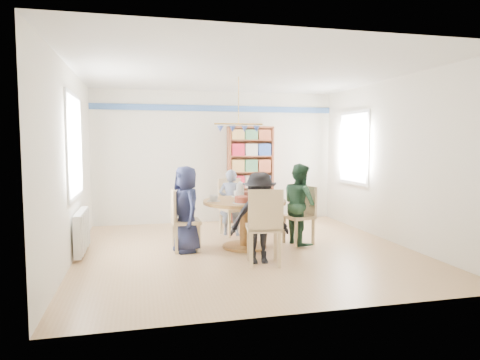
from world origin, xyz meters
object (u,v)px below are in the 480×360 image
object	(u,v)px
chair_far	(232,204)
person_far	(231,202)
chair_right	(303,212)
radiator	(82,231)
chair_near	(265,223)
chair_left	(181,217)
person_left	(186,209)
bookshelf	(250,175)
person_near	(259,218)
person_right	(300,204)
dining_table	(245,212)

from	to	relation	value
chair_far	person_far	distance (m)	0.09
person_far	chair_right	bearing A→B (deg)	159.40
radiator	person_far	size ratio (longest dim) A/B	0.85
chair_near	chair_left	bearing A→B (deg)	134.06
radiator	chair_far	bearing A→B (deg)	19.75
person_left	bookshelf	bearing A→B (deg)	128.15
person_near	bookshelf	size ratio (longest dim) A/B	0.63
chair_left	person_right	bearing A→B (deg)	0.57
chair_far	person_far	bearing A→B (deg)	-118.79
chair_far	bookshelf	bearing A→B (deg)	61.11
chair_left	chair_far	xyz separation A→B (m)	(1.02, 0.99, 0.03)
person_right	person_far	distance (m)	1.32
dining_table	bookshelf	size ratio (longest dim) A/B	0.66
chair_far	bookshelf	size ratio (longest dim) A/B	0.50
chair_left	chair_far	size ratio (longest dim) A/B	0.95
bookshelf	dining_table	bearing A→B (deg)	-106.94
person_near	bookshelf	bearing A→B (deg)	83.12
radiator	chair_right	distance (m)	3.43
person_left	person_right	bearing A→B (deg)	75.81
person_left	person_right	size ratio (longest dim) A/B	0.99
person_left	person_far	bearing A→B (deg)	120.99
chair_near	person_far	world-z (taller)	person_far
chair_right	bookshelf	xyz separation A→B (m)	(-0.33, 2.11, 0.46)
person_near	chair_right	bearing A→B (deg)	48.63
person_right	person_near	size ratio (longest dim) A/B	1.05
chair_left	person_near	bearing A→B (deg)	-42.36
chair_right	bookshelf	distance (m)	2.19
chair_near	person_right	distance (m)	1.41
dining_table	person_near	size ratio (longest dim) A/B	1.04
person_near	person_left	bearing A→B (deg)	142.28
chair_right	chair_far	distance (m)	1.36
radiator	person_far	world-z (taller)	person_far
person_right	person_far	bearing A→B (deg)	38.05
chair_near	person_near	world-z (taller)	person_near
person_near	person_far	bearing A→B (deg)	95.79
chair_left	person_near	distance (m)	1.34
person_far	person_right	bearing A→B (deg)	157.29
dining_table	person_near	bearing A→B (deg)	-90.73
chair_left	chair_right	size ratio (longest dim) A/B	1.00
person_left	person_far	xyz separation A→B (m)	(0.90, 0.97, -0.06)
chair_right	person_near	distance (m)	1.37
chair_left	person_right	size ratio (longest dim) A/B	0.72
chair_left	chair_right	bearing A→B (deg)	1.11
radiator	chair_near	world-z (taller)	chair_near
chair_far	person_far	xyz separation A→B (m)	(-0.04, -0.07, 0.04)
chair_left	dining_table	bearing A→B (deg)	-0.48
chair_near	dining_table	bearing A→B (deg)	90.97
chair_near	person_near	size ratio (longest dim) A/B	0.83
person_left	person_near	bearing A→B (deg)	30.55
dining_table	chair_near	size ratio (longest dim) A/B	1.25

